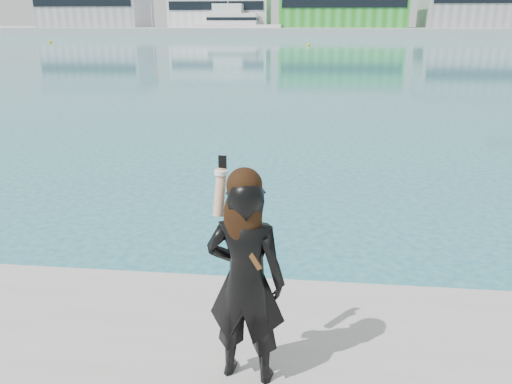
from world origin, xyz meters
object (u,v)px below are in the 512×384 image
Objects in this scene: motor_yacht at (235,25)px; buoy_near at (308,46)px; buoy_far at (50,43)px; woman at (246,276)px.

motor_yacht is 47.10m from buoy_near.
buoy_far is (-25.77, -38.58, -2.69)m from motor_yacht.
motor_yacht is at bearing 111.93° from buoy_near.
buoy_far is (-43.33, 5.04, 0.00)m from buoy_near.
motor_yacht is 119.80m from woman.
buoy_far is at bearing -53.86° from woman.
motor_yacht is at bearing 56.26° from buoy_far.
buoy_far is 0.29× the size of woman.
buoy_near and buoy_far have the same top height.
motor_yacht is 46.47m from buoy_far.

